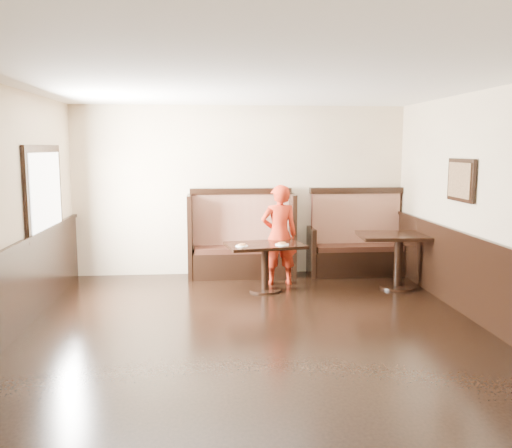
{
  "coord_description": "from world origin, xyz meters",
  "views": [
    {
      "loc": [
        -0.52,
        -5.51,
        2.12
      ],
      "look_at": [
        0.16,
        2.35,
        1.0
      ],
      "focal_mm": 38.0,
      "sensor_mm": 36.0,
      "label": 1
    }
  ],
  "objects": [
    {
      "name": "pizza_plate_left",
      "position": [
        -0.06,
        2.13,
        0.72
      ],
      "size": [
        0.18,
        0.18,
        0.03
      ],
      "color": "white",
      "rests_on": "table_main"
    },
    {
      "name": "child",
      "position": [
        0.55,
        2.68,
        0.78
      ],
      "size": [
        0.6,
        0.42,
        1.56
      ],
      "primitive_type": "imported",
      "rotation": [
        0.0,
        0.0,
        3.23
      ],
      "color": "#B32813",
      "rests_on": "ground"
    },
    {
      "name": "ground",
      "position": [
        0.0,
        0.0,
        0.0
      ],
      "size": [
        7.0,
        7.0,
        0.0
      ],
      "primitive_type": "plane",
      "color": "black",
      "rests_on": "ground"
    },
    {
      "name": "booth_main",
      "position": [
        0.0,
        3.3,
        0.53
      ],
      "size": [
        1.75,
        0.72,
        1.45
      ],
      "color": "black",
      "rests_on": "ground"
    },
    {
      "name": "room_shell",
      "position": [
        -0.3,
        0.28,
        0.67
      ],
      "size": [
        7.0,
        7.0,
        7.0
      ],
      "color": "beige",
      "rests_on": "ground"
    },
    {
      "name": "table_neighbor",
      "position": [
        2.32,
        2.32,
        0.62
      ],
      "size": [
        1.24,
        0.86,
        0.82
      ],
      "rotation": [
        0.0,
        0.0,
        -0.07
      ],
      "color": "black",
      "rests_on": "ground"
    },
    {
      "name": "booth_neighbor",
      "position": [
        1.95,
        3.29,
        0.48
      ],
      "size": [
        1.65,
        0.72,
        1.45
      ],
      "color": "black",
      "rests_on": "ground"
    },
    {
      "name": "pizza_plate_right",
      "position": [
        0.53,
        2.18,
        0.73
      ],
      "size": [
        0.2,
        0.2,
        0.04
      ],
      "color": "white",
      "rests_on": "table_main"
    },
    {
      "name": "table_main",
      "position": [
        0.29,
        2.3,
        0.55
      ],
      "size": [
        1.22,
        0.88,
        0.71
      ],
      "rotation": [
        0.0,
        0.0,
        0.18
      ],
      "color": "black",
      "rests_on": "ground"
    }
  ]
}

